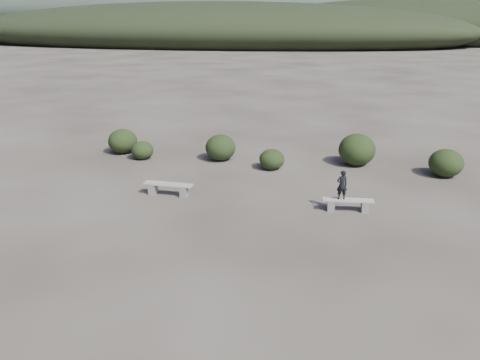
# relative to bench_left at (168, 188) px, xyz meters

# --- Properties ---
(ground) EXTENTS (1200.00, 1200.00, 0.00)m
(ground) POSITION_rel_bench_left_xyz_m (2.76, -4.43, -0.27)
(ground) COLOR #2F2924
(ground) RESTS_ON ground
(bench_left) EXTENTS (1.79, 0.42, 0.44)m
(bench_left) POSITION_rel_bench_left_xyz_m (0.00, 0.00, 0.00)
(bench_left) COLOR slate
(bench_left) RESTS_ON ground
(bench_right) EXTENTS (1.68, 0.50, 0.41)m
(bench_right) POSITION_rel_bench_left_xyz_m (6.27, -0.19, -0.02)
(bench_right) COLOR slate
(bench_right) RESTS_ON ground
(seated_person) EXTENTS (0.42, 0.34, 0.99)m
(seated_person) POSITION_rel_bench_left_xyz_m (6.03, -0.22, 0.64)
(seated_person) COLOR black
(seated_person) RESTS_ON bench_right
(shrub_a) EXTENTS (0.98, 0.98, 0.80)m
(shrub_a) POSITION_rel_bench_left_xyz_m (-2.65, 4.02, 0.13)
(shrub_a) COLOR black
(shrub_a) RESTS_ON ground
(shrub_b) EXTENTS (1.34, 1.34, 1.15)m
(shrub_b) POSITION_rel_bench_left_xyz_m (0.81, 4.55, 0.30)
(shrub_b) COLOR black
(shrub_b) RESTS_ON ground
(shrub_c) EXTENTS (1.07, 1.07, 0.85)m
(shrub_c) POSITION_rel_bench_left_xyz_m (3.22, 3.71, 0.16)
(shrub_c) COLOR black
(shrub_c) RESTS_ON ground
(shrub_d) EXTENTS (1.55, 1.55, 1.36)m
(shrub_d) POSITION_rel_bench_left_xyz_m (6.69, 5.00, 0.41)
(shrub_d) COLOR black
(shrub_d) RESTS_ON ground
(shrub_e) EXTENTS (1.33, 1.33, 1.11)m
(shrub_e) POSITION_rel_bench_left_xyz_m (10.12, 4.18, 0.28)
(shrub_e) COLOR black
(shrub_e) RESTS_ON ground
(shrub_f) EXTENTS (1.33, 1.33, 1.13)m
(shrub_f) POSITION_rel_bench_left_xyz_m (-3.91, 4.74, 0.29)
(shrub_f) COLOR black
(shrub_f) RESTS_ON ground
(mountain_ridges) EXTENTS (500.00, 400.00, 56.00)m
(mountain_ridges) POSITION_rel_bench_left_xyz_m (-4.73, 334.63, 10.57)
(mountain_ridges) COLOR black
(mountain_ridges) RESTS_ON ground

